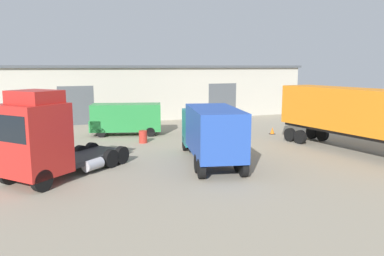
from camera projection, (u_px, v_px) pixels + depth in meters
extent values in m
plane|color=gray|center=(212.00, 149.00, 24.43)|extent=(60.00, 60.00, 0.00)
cube|color=#B7B2A3|center=(143.00, 92.00, 41.18)|extent=(33.83, 9.29, 5.23)
cube|color=#474C51|center=(143.00, 67.00, 40.74)|extent=(34.33, 9.79, 0.25)
cube|color=#4C5156|center=(76.00, 106.00, 34.43)|extent=(3.20, 0.08, 3.60)
cube|color=#4C5156|center=(222.00, 100.00, 39.69)|extent=(3.20, 0.08, 3.60)
cube|color=red|center=(34.00, 139.00, 16.89)|extent=(3.45, 3.46, 3.23)
cube|color=red|center=(35.00, 97.00, 16.76)|extent=(2.64, 2.69, 0.60)
cube|color=black|center=(9.00, 129.00, 15.77)|extent=(1.43, 1.65, 1.16)
cube|color=#232326|center=(87.00, 156.00, 19.94)|extent=(4.39, 4.16, 0.24)
cylinder|color=#B2B2B7|center=(93.00, 164.00, 18.97)|extent=(1.20, 1.14, 0.56)
cylinder|color=black|center=(42.00, 181.00, 16.12)|extent=(0.95, 0.87, 0.99)
cylinder|color=black|center=(9.00, 174.00, 17.15)|extent=(0.95, 0.87, 0.99)
cylinder|color=black|center=(111.00, 159.00, 19.99)|extent=(0.95, 0.87, 0.99)
cylinder|color=black|center=(80.00, 154.00, 21.02)|extent=(0.95, 0.87, 0.99)
cylinder|color=black|center=(122.00, 155.00, 20.77)|extent=(0.95, 0.87, 0.99)
cylinder|color=black|center=(92.00, 151.00, 21.80)|extent=(0.95, 0.87, 0.99)
cube|color=orange|center=(358.00, 110.00, 23.18)|extent=(3.98, 11.12, 2.66)
cube|color=#232326|center=(356.00, 133.00, 23.42)|extent=(3.24, 11.02, 0.24)
cylinder|color=black|center=(322.00, 134.00, 27.21)|extent=(0.43, 0.99, 0.96)
cylinder|color=black|center=(300.00, 137.00, 26.16)|extent=(0.43, 0.99, 0.96)
cylinder|color=black|center=(312.00, 132.00, 28.07)|extent=(0.43, 0.99, 0.96)
cylinder|color=black|center=(290.00, 135.00, 27.02)|extent=(0.43, 0.99, 0.96)
cube|color=#28843D|center=(126.00, 117.00, 29.44)|extent=(5.70, 3.39, 2.11)
cube|color=#28843D|center=(97.00, 125.00, 29.33)|extent=(1.41, 2.17, 0.90)
cube|color=black|center=(101.00, 112.00, 29.20)|extent=(0.54, 1.64, 0.76)
cylinder|color=black|center=(101.00, 133.00, 28.61)|extent=(0.77, 0.49, 0.72)
cylinder|color=black|center=(104.00, 129.00, 30.28)|extent=(0.77, 0.49, 0.72)
cylinder|color=black|center=(150.00, 132.00, 28.94)|extent=(0.77, 0.49, 0.72)
cylinder|color=black|center=(151.00, 128.00, 30.61)|extent=(0.77, 0.49, 0.72)
cube|color=#197075|center=(203.00, 127.00, 23.60)|extent=(2.76, 2.38, 2.20)
cube|color=black|center=(200.00, 119.00, 24.44)|extent=(1.98, 0.52, 0.88)
cube|color=#2347A3|center=(214.00, 131.00, 19.98)|extent=(3.53, 5.80, 2.44)
cylinder|color=black|center=(185.00, 143.00, 24.07)|extent=(0.51, 1.02, 0.98)
cylinder|color=black|center=(217.00, 142.00, 24.37)|extent=(0.51, 1.02, 0.98)
cylinder|color=black|center=(198.00, 163.00, 18.99)|extent=(0.51, 1.02, 0.98)
cylinder|color=black|center=(238.00, 162.00, 19.29)|extent=(0.51, 1.02, 0.98)
cylinder|color=black|center=(201.00, 169.00, 18.02)|extent=(0.51, 1.02, 0.98)
cylinder|color=black|center=(244.00, 167.00, 18.32)|extent=(0.51, 1.02, 0.98)
cone|color=#423D38|center=(23.00, 140.00, 22.82)|extent=(2.60, 2.60, 1.82)
cylinder|color=#B22D23|center=(143.00, 137.00, 26.49)|extent=(0.58, 0.58, 0.88)
cube|color=black|center=(272.00, 134.00, 30.01)|extent=(0.40, 0.40, 0.04)
cone|color=orange|center=(272.00, 131.00, 29.97)|extent=(0.36, 0.36, 0.55)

